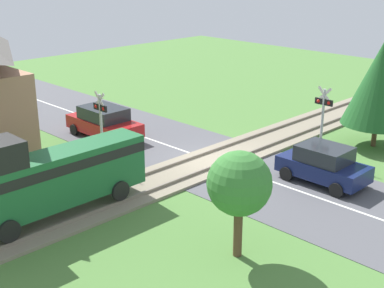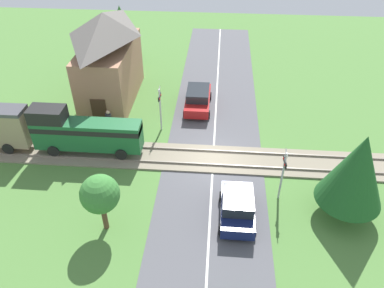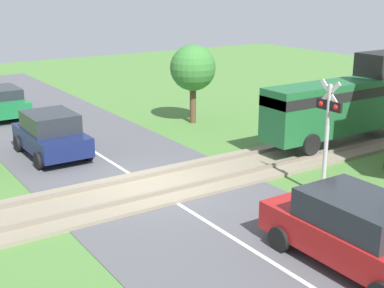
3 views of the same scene
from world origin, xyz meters
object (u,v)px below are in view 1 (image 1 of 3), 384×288
Objects in this scene: car_far_side at (104,122)px; crossing_signal_west_approach at (323,113)px; pedestrian_by_station at (33,174)px; car_near_crossing at (323,164)px; crossing_signal_east_approach at (101,119)px.

car_far_side is 11.06m from crossing_signal_west_approach.
car_far_side is 2.59× the size of pedestrian_by_station.
car_near_crossing is 1.07× the size of crossing_signal_east_approach.
pedestrian_by_station reaches higher than car_near_crossing.
car_near_crossing is 9.72m from crossing_signal_east_approach.
crossing_signal_east_approach is 3.95m from pedestrian_by_station.
crossing_signal_west_approach reaches higher than car_far_side.
car_near_crossing is 11.64m from car_far_side.
car_far_side is at bearing -36.84° from crossing_signal_east_approach.
car_near_crossing is 0.84× the size of car_far_side.
pedestrian_by_station is at bearing 121.11° from car_far_side.
pedestrian_by_station is at bearing 96.71° from crossing_signal_east_approach.
car_far_side is 1.28× the size of crossing_signal_west_approach.
crossing_signal_west_approach is (1.68, -2.43, 1.35)m from car_near_crossing.
car_far_side is 4.27m from crossing_signal_east_approach.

